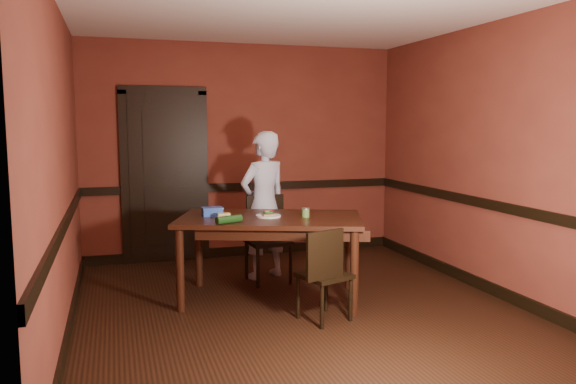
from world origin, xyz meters
TOP-DOWN VIEW (x-y plane):
  - floor at (0.00, 0.00)m, footprint 4.00×4.50m
  - ceiling at (0.00, 0.00)m, footprint 4.00×4.50m
  - wall_back at (0.00, 2.25)m, footprint 4.00×0.02m
  - wall_front at (0.00, -2.25)m, footprint 4.00×0.02m
  - wall_left at (-2.00, 0.00)m, footprint 0.02×4.50m
  - wall_right at (2.00, 0.00)m, footprint 0.02×4.50m
  - dado_back at (0.00, 2.23)m, footprint 4.00×0.03m
  - dado_left at (-1.99, 0.00)m, footprint 0.03×4.50m
  - dado_right at (1.99, 0.00)m, footprint 0.03×4.50m
  - baseboard_back at (0.00, 2.23)m, footprint 4.00×0.03m
  - baseboard_left at (-1.99, 0.00)m, footprint 0.03×4.50m
  - baseboard_right at (1.99, 0.00)m, footprint 0.03×4.50m
  - door at (-1.00, 2.22)m, footprint 1.05×0.07m
  - dining_table at (-0.17, 0.37)m, footprint 1.96×1.51m
  - chair_far at (-0.03, 0.96)m, footprint 0.47×0.47m
  - chair_near at (0.12, -0.33)m, footprint 0.49×0.49m
  - person at (-0.03, 1.15)m, footprint 0.69×0.58m
  - sandwich_plate at (-0.19, 0.38)m, footprint 0.24×0.24m
  - sauce_jar at (0.15, 0.26)m, footprint 0.08×0.08m
  - cheese_saucer at (-0.61, 0.43)m, footprint 0.15×0.15m
  - food_tub at (-0.70, 0.59)m, footprint 0.21×0.14m
  - wrapped_veg at (-0.62, 0.14)m, footprint 0.26×0.15m

SIDE VIEW (x-z plane):
  - floor at x=0.00m, z-range -0.01..0.01m
  - baseboard_back at x=0.00m, z-range 0.00..0.12m
  - baseboard_left at x=-1.99m, z-range 0.00..0.12m
  - baseboard_right at x=1.99m, z-range 0.00..0.12m
  - dining_table at x=-0.17m, z-range 0.00..0.81m
  - chair_near at x=0.12m, z-range 0.00..0.82m
  - chair_far at x=-0.03m, z-range 0.00..0.92m
  - person at x=-0.03m, z-range 0.00..1.62m
  - sandwich_plate at x=-0.19m, z-range 0.80..0.86m
  - cheese_saucer at x=-0.61m, z-range 0.81..0.86m
  - wrapped_veg at x=-0.62m, z-range 0.81..0.88m
  - food_tub at x=-0.70m, z-range 0.81..0.90m
  - sauce_jar at x=0.15m, z-range 0.81..0.90m
  - dado_back at x=0.00m, z-range 0.85..0.95m
  - dado_left at x=-1.99m, z-range 0.85..0.95m
  - dado_right at x=1.99m, z-range 0.85..0.95m
  - door at x=-1.00m, z-range -0.01..2.19m
  - wall_back at x=0.00m, z-range 0.00..2.70m
  - wall_front at x=0.00m, z-range 0.00..2.70m
  - wall_left at x=-2.00m, z-range 0.00..2.70m
  - wall_right at x=2.00m, z-range 0.00..2.70m
  - ceiling at x=0.00m, z-range 2.70..2.71m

